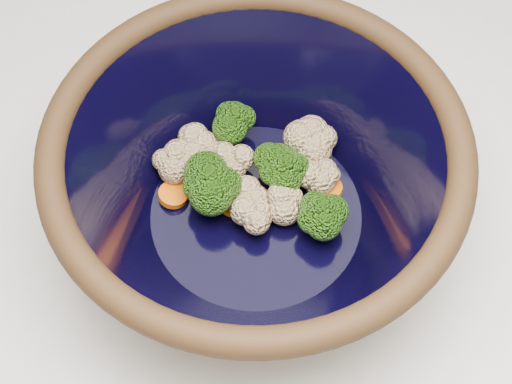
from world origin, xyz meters
TOP-DOWN VIEW (x-y plane):
  - ground at (0.00, 0.00)m, footprint 3.00×3.00m
  - counter at (0.00, 0.00)m, footprint 1.20×1.20m
  - mixing_bowl at (-0.11, -0.11)m, footprint 0.40×0.40m
  - vegetable_pile at (-0.11, -0.08)m, footprint 0.15×0.14m

SIDE VIEW (x-z plane):
  - ground at x=0.00m, z-range 0.00..0.00m
  - counter at x=0.00m, z-range 0.00..0.90m
  - vegetable_pile at x=-0.11m, z-range 0.93..0.98m
  - mixing_bowl at x=-0.11m, z-range 0.91..1.04m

